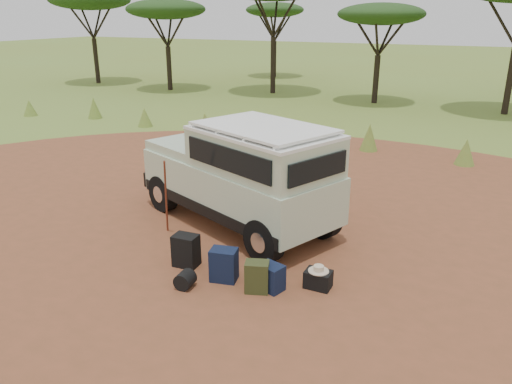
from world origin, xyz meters
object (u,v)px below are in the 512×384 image
at_px(walking_staff, 166,197).
at_px(duffel_navy, 271,277).
at_px(backpack_navy, 224,265).
at_px(backpack_black, 186,251).
at_px(backpack_olive, 257,277).
at_px(hard_case, 318,279).
at_px(safari_vehicle, 242,176).

xyz_separation_m(walking_staff, duffel_navy, (2.82, -1.10, -0.58)).
bearing_deg(backpack_navy, duffel_navy, -7.69).
distance_m(backpack_black, backpack_olive, 1.55).
height_order(backpack_olive, duffel_navy, backpack_olive).
distance_m(backpack_navy, hard_case, 1.60).
bearing_deg(backpack_black, duffel_navy, -7.06).
bearing_deg(backpack_black, backpack_olive, -12.94).
xyz_separation_m(backpack_olive, duffel_navy, (0.18, 0.15, -0.04)).
bearing_deg(duffel_navy, backpack_olive, -123.87).
xyz_separation_m(safari_vehicle, walking_staff, (-1.17, -1.08, -0.29)).
bearing_deg(duffel_navy, walking_staff, 175.71).
bearing_deg(backpack_navy, walking_staff, 137.47).
xyz_separation_m(safari_vehicle, backpack_black, (-0.07, -2.09, -0.80)).
bearing_deg(backpack_black, walking_staff, 134.09).
relative_size(safari_vehicle, backpack_black, 8.35).
bearing_deg(walking_staff, backpack_olive, -65.53).
bearing_deg(walking_staff, backpack_black, -82.34).
height_order(backpack_olive, hard_case, backpack_olive).
relative_size(walking_staff, backpack_black, 2.75).
bearing_deg(backpack_black, backpack_navy, -14.38).
bearing_deg(backpack_olive, hard_case, 12.91).
bearing_deg(safari_vehicle, backpack_black, -69.37).
relative_size(safari_vehicle, duffel_navy, 11.00).
bearing_deg(safari_vehicle, duffel_navy, -30.53).
xyz_separation_m(walking_staff, backpack_olive, (2.64, -1.25, -0.54)).
relative_size(walking_staff, hard_case, 3.80).
height_order(backpack_black, duffel_navy, backpack_black).
distance_m(backpack_black, duffel_navy, 1.72).
xyz_separation_m(walking_staff, backpack_black, (1.11, -1.00, -0.51)).
bearing_deg(backpack_navy, backpack_black, 157.37).
xyz_separation_m(backpack_black, backpack_olive, (1.53, -0.25, -0.03)).
relative_size(safari_vehicle, backpack_navy, 8.60).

